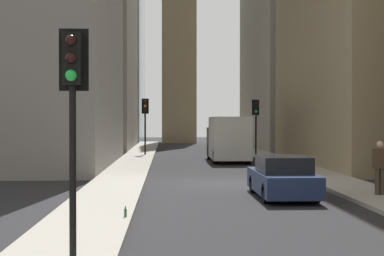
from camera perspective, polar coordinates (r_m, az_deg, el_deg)
ground_plane at (r=23.85m, az=3.52°, el=-5.53°), size 135.00×135.00×0.00m
sidewalk_right at (r=23.80m, az=-7.36°, el=-5.38°), size 90.00×2.20×0.14m
sidewalk_left at (r=24.73m, az=13.99°, el=-5.16°), size 90.00×2.20×0.14m
delivery_truck at (r=36.79m, az=3.56°, el=-1.05°), size 6.46×2.25×2.84m
sedan_navy at (r=19.68m, az=8.96°, el=-4.92°), size 4.30×1.78×1.42m
traffic_light_foreground at (r=10.24m, az=-11.75°, el=3.76°), size 0.43×0.52×4.08m
traffic_light_midblock at (r=41.97m, az=-4.66°, el=1.45°), size 0.43×0.52×4.08m
traffic_light_far_junction at (r=41.41m, az=6.34°, el=1.35°), size 0.43×0.52×3.98m
pedestrian at (r=20.12m, az=18.10°, el=-3.54°), size 0.26×0.44×1.78m
discarded_bottle at (r=14.94m, az=-6.61°, el=-8.32°), size 0.07×0.07×0.27m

